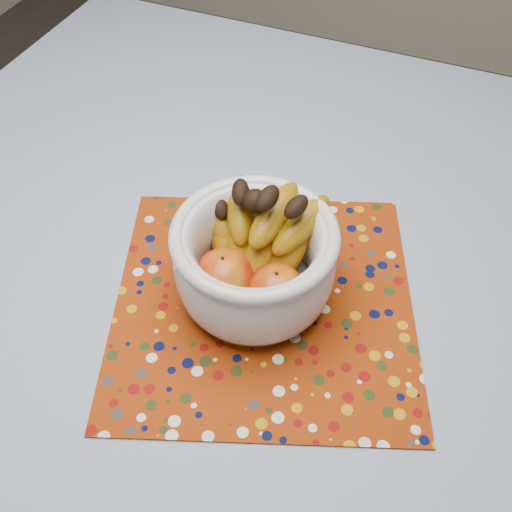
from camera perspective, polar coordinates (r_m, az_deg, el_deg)
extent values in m
plane|color=#2D2826|center=(1.65, -1.99, -16.03)|extent=(4.00, 4.00, 0.00)
cube|color=brown|center=(1.03, -3.05, 1.35)|extent=(1.20, 1.20, 0.04)
cylinder|color=brown|center=(1.82, -10.98, 9.49)|extent=(0.06, 0.06, 0.71)
cylinder|color=brown|center=(1.63, 22.99, -0.15)|extent=(0.06, 0.06, 0.71)
cube|color=slate|center=(1.01, -3.11, 2.30)|extent=(1.32, 1.32, 0.01)
cube|color=maroon|center=(0.91, 0.74, -4.43)|extent=(0.57, 0.57, 0.00)
cylinder|color=silver|center=(0.91, -0.12, -3.39)|extent=(0.12, 0.12, 0.01)
cylinder|color=silver|center=(0.90, -0.12, -2.92)|extent=(0.17, 0.17, 0.01)
torus|color=silver|center=(0.81, -0.13, 2.05)|extent=(0.23, 0.23, 0.02)
ellipsoid|color=maroon|center=(0.86, -3.09, -1.94)|extent=(0.09, 0.09, 0.08)
ellipsoid|color=maroon|center=(0.84, 1.92, -3.29)|extent=(0.08, 0.08, 0.07)
sphere|color=black|center=(0.83, -0.08, 5.25)|extent=(0.04, 0.04, 0.04)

